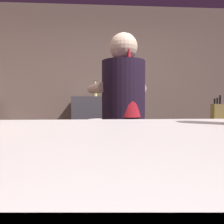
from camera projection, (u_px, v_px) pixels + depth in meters
name	position (u px, v px, depth m)	size (l,w,h in m)	color
wall_back	(113.00, 90.00, 3.61)	(5.20, 0.10, 2.70)	brown
prep_counter	(156.00, 169.00, 2.24)	(2.10, 0.60, 0.93)	#4C4423
back_shelf	(104.00, 137.00, 3.35)	(0.95, 0.36, 1.23)	#3F3B43
bartender	(124.00, 123.00, 1.73)	(0.50, 0.55, 1.69)	#2C2E3B
knife_block	(217.00, 114.00, 2.18)	(0.10, 0.08, 0.29)	olive
mixing_bowl	(98.00, 122.00, 2.10)	(0.20, 0.20, 0.05)	beige
chefs_knife	(147.00, 124.00, 2.16)	(0.24, 0.03, 0.01)	silver
bottle_vinegar	(120.00, 92.00, 3.40)	(0.06, 0.06, 0.19)	#538628
bottle_hot_sauce	(122.00, 90.00, 3.33)	(0.05, 0.05, 0.26)	#D9D284
bottle_soy	(95.00, 90.00, 3.24)	(0.06, 0.06, 0.24)	#D5CF78
bottle_olive_oil	(114.00, 91.00, 3.38)	(0.07, 0.07, 0.23)	#518A2B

